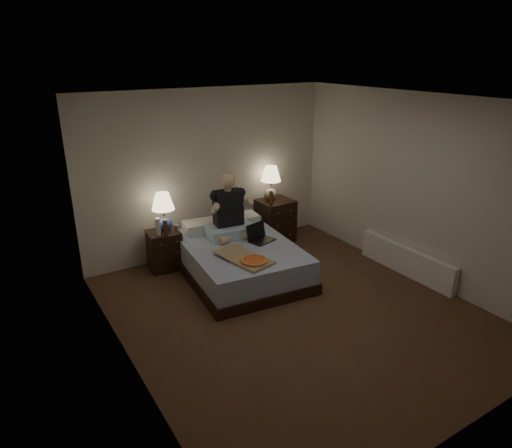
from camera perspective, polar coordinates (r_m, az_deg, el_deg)
floor at (r=5.70m, az=4.89°, el=-10.78°), size 4.00×4.50×0.00m
ceiling at (r=4.88m, az=5.81°, el=15.09°), size 4.00×4.50×0.00m
wall_back at (r=7.00m, az=-5.91°, el=6.41°), size 4.00×0.00×2.50m
wall_front at (r=3.79m, az=26.49°, el=-8.76°), size 4.00×0.00×2.50m
wall_left at (r=4.33m, az=-16.39°, el=-3.64°), size 0.00×4.50×2.50m
wall_right at (r=6.52m, az=19.53°, el=4.22°), size 0.00×4.50×2.50m
bed at (r=6.41m, az=-2.01°, el=-4.55°), size 1.60×2.02×0.47m
nightstand_left at (r=6.72m, az=-11.36°, el=-3.22°), size 0.48×0.44×0.58m
nightstand_right at (r=7.55m, az=2.41°, el=0.43°), size 0.55×0.50×0.70m
lamp_left at (r=6.55m, az=-11.49°, el=1.48°), size 0.34×0.34×0.56m
lamp_right at (r=7.38m, az=1.87°, el=5.12°), size 0.38×0.38×0.56m
water_bottle at (r=6.45m, az=-12.14°, el=-0.34°), size 0.07×0.07×0.25m
soda_can at (r=6.57m, az=-9.84°, el=-0.49°), size 0.07×0.07×0.10m
beer_bottle_left at (r=6.43m, az=-11.26°, el=-0.45°), size 0.06×0.06×0.23m
beer_bottle_right at (r=7.19m, az=1.89°, el=3.31°), size 0.06×0.06×0.23m
person at (r=6.45m, az=-3.34°, el=2.31°), size 0.71×0.59×0.93m
laptop at (r=6.38m, az=0.76°, el=-1.16°), size 0.40×0.36×0.24m
pizza_box at (r=5.74m, az=-0.25°, el=-4.66°), size 0.56×0.83×0.08m
radiator at (r=6.81m, az=18.23°, el=-4.39°), size 0.10×1.60×0.40m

